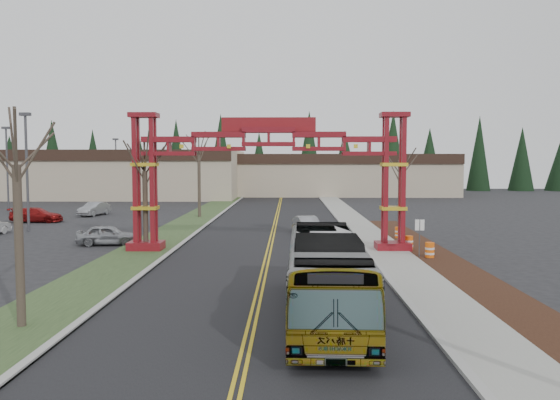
{
  "coord_description": "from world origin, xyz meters",
  "views": [
    {
      "loc": [
        1.33,
        -17.0,
        5.8
      ],
      "look_at": [
        0.78,
        14.52,
        3.56
      ],
      "focal_mm": 35.0,
      "sensor_mm": 36.0,
      "label": 1
    }
  ],
  "objects_px": {
    "silver_sedan": "(308,225)",
    "street_sign": "(420,231)",
    "light_pole_far": "(116,165)",
    "gateway_arch": "(269,159)",
    "bare_tree_median_far": "(199,155)",
    "barrel_south": "(430,251)",
    "retail_building_east": "(338,174)",
    "parked_car_far_a": "(94,209)",
    "barrel_north": "(398,233)",
    "parked_car_mid_a": "(36,215)",
    "light_pole_mid": "(7,163)",
    "transit_bus": "(326,276)",
    "bare_tree_median_near": "(16,166)",
    "light_pole_near": "(27,163)",
    "parked_car_near_a": "(108,235)",
    "bare_tree_right_far": "(400,173)",
    "retail_building_west": "(99,174)",
    "bare_tree_median_mid": "(145,172)",
    "barrel_mid": "(409,243)"
  },
  "relations": [
    {
      "from": "parked_car_mid_a",
      "to": "light_pole_far",
      "type": "distance_m",
      "value": 28.02
    },
    {
      "from": "retail_building_east",
      "to": "bare_tree_median_near",
      "type": "relative_size",
      "value": 4.96
    },
    {
      "from": "transit_bus",
      "to": "barrel_north",
      "type": "distance_m",
      "value": 21.7
    },
    {
      "from": "bare_tree_median_near",
      "to": "light_pole_mid",
      "type": "relative_size",
      "value": 0.79
    },
    {
      "from": "light_pole_mid",
      "to": "street_sign",
      "type": "height_order",
      "value": "light_pole_mid"
    },
    {
      "from": "light_pole_far",
      "to": "gateway_arch",
      "type": "bearing_deg",
      "value": -61.46
    },
    {
      "from": "retail_building_east",
      "to": "bare_tree_median_near",
      "type": "distance_m",
      "value": 80.54
    },
    {
      "from": "light_pole_near",
      "to": "light_pole_far",
      "type": "distance_m",
      "value": 34.8
    },
    {
      "from": "parked_car_near_a",
      "to": "bare_tree_right_far",
      "type": "xyz_separation_m",
      "value": [
        21.26,
        5.55,
        4.16
      ]
    },
    {
      "from": "bare_tree_median_mid",
      "to": "light_pole_near",
      "type": "distance_m",
      "value": 15.42
    },
    {
      "from": "parked_car_mid_a",
      "to": "street_sign",
      "type": "xyz_separation_m",
      "value": [
        31.86,
        -19.17,
        1.0
      ]
    },
    {
      "from": "transit_bus",
      "to": "parked_car_mid_a",
      "type": "distance_m",
      "value": 40.54
    },
    {
      "from": "parked_car_far_a",
      "to": "barrel_mid",
      "type": "height_order",
      "value": "parked_car_far_a"
    },
    {
      "from": "retail_building_east",
      "to": "parked_car_far_a",
      "type": "relative_size",
      "value": 8.71
    },
    {
      "from": "bare_tree_median_far",
      "to": "street_sign",
      "type": "height_order",
      "value": "bare_tree_median_far"
    },
    {
      "from": "gateway_arch",
      "to": "light_pole_far",
      "type": "relative_size",
      "value": 1.99
    },
    {
      "from": "bare_tree_median_far",
      "to": "light_pole_near",
      "type": "relative_size",
      "value": 0.88
    },
    {
      "from": "transit_bus",
      "to": "parked_car_far_a",
      "type": "relative_size",
      "value": 2.6
    },
    {
      "from": "retail_building_west",
      "to": "bare_tree_median_near",
      "type": "bearing_deg",
      "value": -72.66
    },
    {
      "from": "gateway_arch",
      "to": "barrel_north",
      "type": "distance_m",
      "value": 12.22
    },
    {
      "from": "parked_car_far_a",
      "to": "light_pole_mid",
      "type": "distance_m",
      "value": 13.06
    },
    {
      "from": "parked_car_mid_a",
      "to": "street_sign",
      "type": "distance_m",
      "value": 37.2
    },
    {
      "from": "parked_car_near_a",
      "to": "bare_tree_median_far",
      "type": "height_order",
      "value": "bare_tree_median_far"
    },
    {
      "from": "silver_sedan",
      "to": "parked_car_far_a",
      "type": "distance_m",
      "value": 26.79
    },
    {
      "from": "bare_tree_right_far",
      "to": "retail_building_west",
      "type": "bearing_deg",
      "value": 130.94
    },
    {
      "from": "bare_tree_median_mid",
      "to": "bare_tree_median_near",
      "type": "bearing_deg",
      "value": -90.0
    },
    {
      "from": "silver_sedan",
      "to": "street_sign",
      "type": "distance_m",
      "value": 12.69
    },
    {
      "from": "transit_bus",
      "to": "light_pole_far",
      "type": "distance_m",
      "value": 64.94
    },
    {
      "from": "bare_tree_median_near",
      "to": "barrel_south",
      "type": "xyz_separation_m",
      "value": [
        17.64,
        13.64,
        -5.13
      ]
    },
    {
      "from": "light_pole_near",
      "to": "parked_car_near_a",
      "type": "bearing_deg",
      "value": -38.31
    },
    {
      "from": "light_pole_far",
      "to": "barrel_north",
      "type": "bearing_deg",
      "value": -49.12
    },
    {
      "from": "parked_car_near_a",
      "to": "barrel_south",
      "type": "bearing_deg",
      "value": -109.95
    },
    {
      "from": "light_pole_near",
      "to": "barrel_south",
      "type": "bearing_deg",
      "value": -22.32
    },
    {
      "from": "silver_sedan",
      "to": "barrel_south",
      "type": "xyz_separation_m",
      "value": [
        6.87,
        -11.05,
        -0.21
      ]
    },
    {
      "from": "retail_building_west",
      "to": "transit_bus",
      "type": "height_order",
      "value": "retail_building_west"
    },
    {
      "from": "bare_tree_median_far",
      "to": "barrel_south",
      "type": "xyz_separation_m",
      "value": [
        17.64,
        -23.95,
        -5.94
      ]
    },
    {
      "from": "bare_tree_median_far",
      "to": "barrel_south",
      "type": "relative_size",
      "value": 8.53
    },
    {
      "from": "transit_bus",
      "to": "bare_tree_median_far",
      "type": "height_order",
      "value": "bare_tree_median_far"
    },
    {
      "from": "barrel_north",
      "to": "parked_car_mid_a",
      "type": "bearing_deg",
      "value": 161.32
    },
    {
      "from": "bare_tree_right_far",
      "to": "barrel_south",
      "type": "xyz_separation_m",
      "value": [
        -0.36,
        -10.73,
        -4.36
      ]
    },
    {
      "from": "silver_sedan",
      "to": "street_sign",
      "type": "height_order",
      "value": "street_sign"
    },
    {
      "from": "transit_bus",
      "to": "light_pole_mid",
      "type": "height_order",
      "value": "light_pole_mid"
    },
    {
      "from": "parked_car_far_a",
      "to": "barrel_north",
      "type": "xyz_separation_m",
      "value": [
        29.07,
        -17.43,
        -0.26
      ]
    },
    {
      "from": "light_pole_mid",
      "to": "barrel_south",
      "type": "relative_size",
      "value": 9.63
    },
    {
      "from": "gateway_arch",
      "to": "bare_tree_right_far",
      "type": "xyz_separation_m",
      "value": [
        10.0,
        7.85,
        -1.12
      ]
    },
    {
      "from": "bare_tree_median_mid",
      "to": "bare_tree_median_far",
      "type": "distance_m",
      "value": 21.13
    },
    {
      "from": "light_pole_mid",
      "to": "street_sign",
      "type": "distance_m",
      "value": 50.07
    },
    {
      "from": "gateway_arch",
      "to": "retail_building_west",
      "type": "bearing_deg",
      "value": 119.07
    },
    {
      "from": "retail_building_west",
      "to": "barrel_south",
      "type": "relative_size",
      "value": 45.45
    },
    {
      "from": "street_sign",
      "to": "retail_building_east",
      "type": "bearing_deg",
      "value": 89.15
    }
  ]
}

